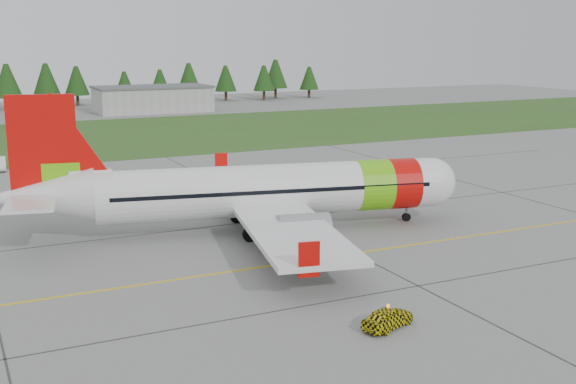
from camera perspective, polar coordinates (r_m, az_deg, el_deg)
ground at (r=42.84m, az=-0.80°, el=-9.38°), size 320.00×320.00×0.00m
aircraft at (r=59.41m, az=-2.13°, el=0.08°), size 37.79×35.40×11.56m
follow_me_car at (r=40.27m, az=7.93°, el=-8.30°), size 1.59×1.71×3.45m
grass_strip at (r=120.37m, az=-17.57°, el=4.03°), size 320.00×50.00×0.03m
taxi_guideline at (r=49.77m, az=-4.72°, el=-6.31°), size 120.00×0.25×0.02m
hangar_east at (r=160.26m, az=-10.65°, el=7.18°), size 24.00×12.00×5.20m
treeline at (r=175.30m, az=-20.42°, el=7.82°), size 160.00×8.00×10.00m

